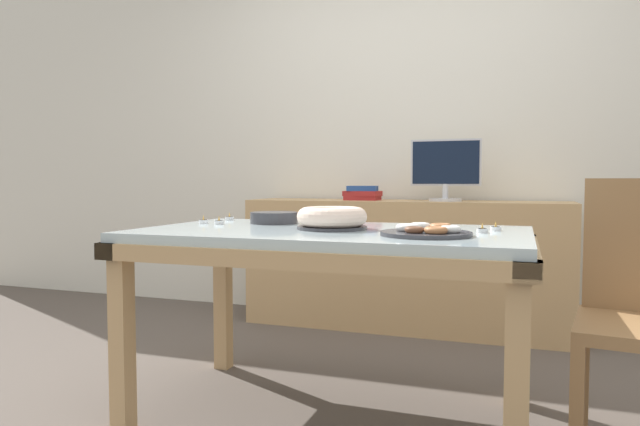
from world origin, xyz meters
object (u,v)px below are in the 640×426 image
cake_chocolate_round (332,218)px  tealight_near_front (204,221)px  computer_monitor (446,170)px  tealight_left_edge (219,222)px  tealight_near_cakes (496,228)px  tealight_right_edge (482,230)px  tealight_centre (229,218)px  book_stack (363,193)px  plate_stack (274,218)px  pastry_platter (427,232)px

cake_chocolate_round → tealight_near_front: cake_chocolate_round is taller
computer_monitor → tealight_left_edge: computer_monitor is taller
tealight_near_cakes → tealight_near_front: same height
tealight_right_edge → tealight_left_edge: (-1.10, 0.04, 0.00)m
cake_chocolate_round → tealight_near_front: size_ratio=6.85×
tealight_centre → computer_monitor: bearing=52.0°
book_stack → tealight_centre: bearing=-107.4°
tealight_centre → tealight_right_edge: 1.22m
tealight_near_cakes → tealight_centre: bearing=171.5°
book_stack → tealight_left_edge: (-0.27, -1.37, -0.10)m
tealight_near_front → tealight_centre: bearing=88.5°
computer_monitor → tealight_centre: 1.45m
tealight_near_cakes → plate_stack: bearing=175.8°
book_stack → pastry_platter: (0.66, -1.58, -0.09)m
book_stack → pastry_platter: 1.72m
tealight_near_cakes → tealight_near_front: 1.23m
computer_monitor → tealight_right_edge: size_ratio=10.60×
plate_stack → tealight_near_front: 0.31m
plate_stack → tealight_left_edge: (-0.20, -0.13, -0.01)m
tealight_near_cakes → tealight_centre: (-1.23, 0.18, 0.00)m
book_stack → tealight_centre: book_stack is taller
computer_monitor → plate_stack: 1.39m
book_stack → cake_chocolate_round: book_stack is taller
tealight_centre → tealight_right_edge: (1.19, -0.29, 0.00)m
computer_monitor → pastry_platter: 1.60m
tealight_centre → pastry_platter: bearing=-24.3°
tealight_centre → tealight_right_edge: bearing=-13.5°
cake_chocolate_round → pastry_platter: size_ratio=0.87×
tealight_near_cakes → tealight_right_edge: same height
tealight_near_cakes → book_stack: bearing=123.8°
book_stack → tealight_near_front: (-0.36, -1.35, -0.10)m
pastry_platter → tealight_near_cakes: bearing=51.6°
tealight_near_front → tealight_near_cakes: bearing=2.0°
computer_monitor → tealight_centre: size_ratio=10.60×
cake_chocolate_round → tealight_right_edge: (0.56, 0.03, -0.03)m
pastry_platter → tealight_near_cakes: 0.35m
cake_chocolate_round → pastry_platter: bearing=-19.6°
book_stack → cake_chocolate_round: 1.47m
plate_stack → tealight_left_edge: 0.24m
tealight_right_edge → tealight_near_cakes: bearing=67.5°
pastry_platter → tealight_left_edge: 0.95m
cake_chocolate_round → pastry_platter: (0.39, -0.14, -0.03)m
pastry_platter → plate_stack: bearing=154.8°
book_stack → computer_monitor: bearing=-0.2°
plate_stack → cake_chocolate_round: bearing=-31.0°
pastry_platter → plate_stack: plate_stack is taller
pastry_platter → tealight_centre: 1.11m
tealight_right_edge → tealight_centre: bearing=166.5°
pastry_platter → tealight_right_edge: (0.17, 0.17, -0.00)m
tealight_near_cakes → tealight_left_edge: (-1.15, -0.06, 0.00)m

